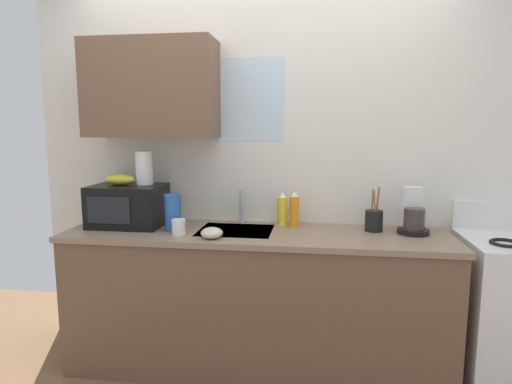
{
  "coord_description": "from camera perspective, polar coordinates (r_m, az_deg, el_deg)",
  "views": [
    {
      "loc": [
        0.37,
        -2.62,
        1.55
      ],
      "look_at": [
        0.0,
        0.0,
        1.15
      ],
      "focal_mm": 30.51,
      "sensor_mm": 36.0,
      "label": 1
    }
  ],
  "objects": [
    {
      "name": "utensil_crock",
      "position": [
        2.82,
        15.2,
        -3.57
      ],
      "size": [
        0.11,
        0.11,
        0.28
      ],
      "color": "black",
      "rests_on": "counter_unit"
    },
    {
      "name": "coffee_maker",
      "position": [
        2.84,
        19.86,
        -2.98
      ],
      "size": [
        0.19,
        0.21,
        0.28
      ],
      "color": "black",
      "rests_on": "counter_unit"
    },
    {
      "name": "dish_soap_bottle_orange",
      "position": [
        2.85,
        5.03,
        -2.36
      ],
      "size": [
        0.06,
        0.06,
        0.23
      ],
      "color": "orange",
      "rests_on": "counter_unit"
    },
    {
      "name": "small_bowl",
      "position": [
        2.57,
        -5.82,
        -5.36
      ],
      "size": [
        0.13,
        0.13,
        0.06
      ],
      "primitive_type": "ellipsoid",
      "color": "beige",
      "rests_on": "counter_unit"
    },
    {
      "name": "paper_towel_roll",
      "position": [
        2.95,
        -14.45,
        3.09
      ],
      "size": [
        0.11,
        0.11,
        0.22
      ],
      "primitive_type": "cylinder",
      "color": "white",
      "rests_on": "microwave"
    },
    {
      "name": "sink_faucet",
      "position": [
        2.95,
        -1.91,
        -1.85
      ],
      "size": [
        0.03,
        0.03,
        0.23
      ],
      "primitive_type": "cylinder",
      "color": "#B2B5BA",
      "rests_on": "counter_unit"
    },
    {
      "name": "kitchen_wall_assembly",
      "position": [
        2.98,
        -1.51,
        4.7
      ],
      "size": [
        3.16,
        0.42,
        2.5
      ],
      "color": "silver",
      "rests_on": "ground"
    },
    {
      "name": "dish_soap_bottle_yellow",
      "position": [
        2.89,
        3.48,
        -2.31
      ],
      "size": [
        0.07,
        0.07,
        0.22
      ],
      "color": "yellow",
      "rests_on": "counter_unit"
    },
    {
      "name": "counter_unit",
      "position": [
        2.86,
        -0.05,
        -13.84
      ],
      "size": [
        2.39,
        0.63,
        0.9
      ],
      "color": "brown",
      "rests_on": "ground"
    },
    {
      "name": "cereal_canister",
      "position": [
        2.77,
        -10.83,
        -2.67
      ],
      "size": [
        0.1,
        0.1,
        0.23
      ],
      "primitive_type": "cylinder",
      "color": "#2659A5",
      "rests_on": "counter_unit"
    },
    {
      "name": "banana_bunch",
      "position": [
        2.98,
        -17.43,
        1.55
      ],
      "size": [
        0.2,
        0.11,
        0.07
      ],
      "primitive_type": "ellipsoid",
      "color": "gold",
      "rests_on": "microwave"
    },
    {
      "name": "mug_white",
      "position": [
        2.68,
        -10.1,
        -4.53
      ],
      "size": [
        0.08,
        0.08,
        0.09
      ],
      "primitive_type": "cylinder",
      "color": "white",
      "rests_on": "counter_unit"
    },
    {
      "name": "microwave",
      "position": [
        2.98,
        -16.44,
        -1.71
      ],
      "size": [
        0.46,
        0.35,
        0.27
      ],
      "color": "black",
      "rests_on": "counter_unit"
    }
  ]
}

